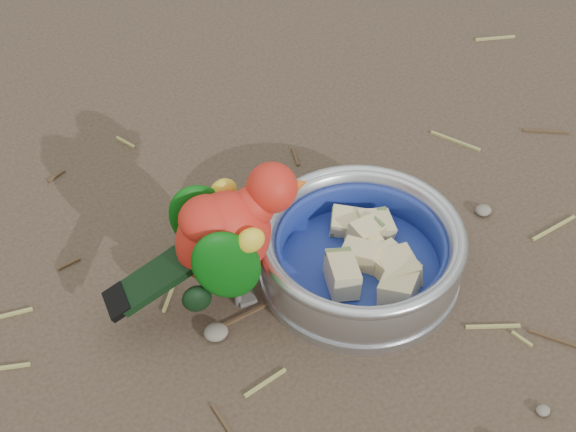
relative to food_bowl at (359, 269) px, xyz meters
name	(u,v)px	position (x,y,z in m)	size (l,w,h in m)	color
ground	(405,299)	(0.03, -0.05, -0.01)	(60.00, 60.00, 0.00)	#433429
food_bowl	(359,269)	(0.00, 0.00, 0.00)	(0.20, 0.20, 0.02)	#B2B2BA
bowl_wall	(361,249)	(0.00, 0.00, 0.03)	(0.20, 0.20, 0.04)	#B2B2BA
fruit_wedges	(361,254)	(0.00, 0.00, 0.02)	(0.12, 0.12, 0.03)	#D8C388
lory_parrot	(228,245)	(-0.13, 0.02, 0.07)	(0.09, 0.18, 0.15)	red
ground_debris	(371,302)	(-0.01, -0.04, -0.01)	(0.90, 0.80, 0.01)	#99934E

